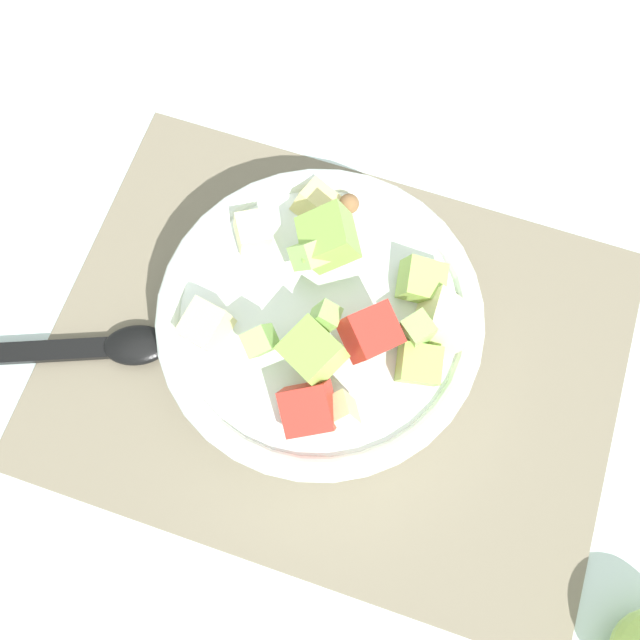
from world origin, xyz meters
name	(u,v)px	position (x,y,z in m)	size (l,w,h in m)	color
ground_plane	(334,358)	(0.00, 0.00, 0.00)	(2.40, 2.40, 0.00)	silver
placemat	(334,357)	(0.00, 0.00, 0.00)	(0.48, 0.36, 0.01)	#756B56
salad_bowl	(321,323)	(0.02, -0.01, 0.05)	(0.26, 0.26, 0.12)	white
serving_spoon	(87,348)	(0.20, 0.06, 0.01)	(0.21, 0.10, 0.01)	black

